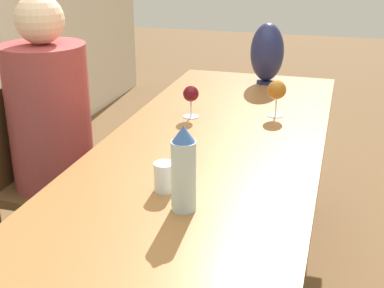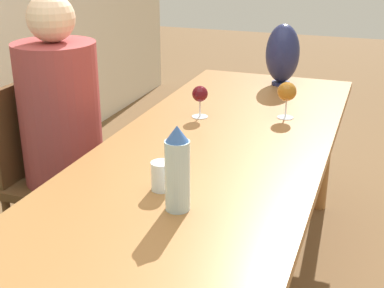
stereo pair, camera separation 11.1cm
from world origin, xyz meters
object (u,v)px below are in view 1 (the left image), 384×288
Objects in this scene: wine_glass_1 at (277,91)px; wine_glass_2 at (191,95)px; vase at (267,53)px; water_tumbler at (165,177)px; water_bottle at (184,170)px; person_far at (54,136)px; chair_far at (42,175)px.

wine_glass_2 is (-0.12, 0.35, -0.01)m from wine_glass_1.
vase is at bearing -19.08° from wine_glass_2.
water_tumbler is 0.58× the size of wine_glass_1.
wine_glass_2 is at bearing 108.37° from wine_glass_1.
water_bottle is 0.84m from wine_glass_2.
wine_glass_2 is 0.61m from person_far.
water_bottle is 1.47m from vase.
water_bottle reaches higher than water_tumbler.
person_far is (0.47, 0.66, -0.10)m from water_tumbler.
water_bottle is at bearing -124.47° from chair_far.
wine_glass_1 reaches higher than wine_glass_2.
wine_glass_2 is 0.16× the size of chair_far.
water_tumbler is at bearing 175.59° from vase.
water_bottle is at bearing -137.48° from water_tumbler.
wine_glass_1 is at bearing -69.80° from chair_far.
vase is at bearing -43.38° from chair_far.
water_bottle is 2.79× the size of water_tumbler.
wine_glass_2 is (-0.66, 0.23, -0.07)m from vase.
water_tumbler is 0.93m from chair_far.
chair_far is at bearing 55.53° from water_bottle.
chair_far is 0.21m from person_far.
vase is 0.36× the size of chair_far.
wine_glass_2 is 0.75m from chair_far.
vase reaches higher than chair_far.
chair_far is at bearing 90.00° from person_far.
water_bottle reaches higher than chair_far.
chair_far reaches higher than wine_glass_2.
vase is 0.70m from wine_glass_2.
wine_glass_2 is (0.71, 0.12, 0.05)m from water_tumbler.
water_tumbler is at bearing 164.40° from wine_glass_1.
person_far is (-0.00, -0.08, 0.19)m from chair_far.
chair_far is at bearing 110.20° from wine_glass_1.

